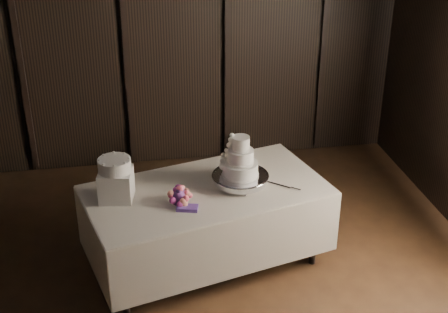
# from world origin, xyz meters

# --- Properties ---
(room) EXTENTS (6.08, 7.08, 3.08)m
(room) POSITION_xyz_m (0.00, 0.00, 1.50)
(room) COLOR black
(room) RESTS_ON ground
(display_table) EXTENTS (2.19, 1.51, 0.76)m
(display_table) POSITION_xyz_m (0.56, 1.41, 0.42)
(display_table) COLOR beige
(display_table) RESTS_ON ground
(cake_stand) EXTENTS (0.52, 0.52, 0.09)m
(cake_stand) POSITION_xyz_m (0.85, 1.44, 0.81)
(cake_stand) COLOR silver
(cake_stand) RESTS_ON display_table
(wedding_cake) EXTENTS (0.34, 0.29, 0.35)m
(wedding_cake) POSITION_xyz_m (0.82, 1.42, 0.99)
(wedding_cake) COLOR white
(wedding_cake) RESTS_ON cake_stand
(bouquet) EXTENTS (0.36, 0.43, 0.18)m
(bouquet) POSITION_xyz_m (0.31, 1.23, 0.82)
(bouquet) COLOR #E04C63
(bouquet) RESTS_ON display_table
(box_pedestal) EXTENTS (0.30, 0.30, 0.25)m
(box_pedestal) POSITION_xyz_m (-0.18, 1.38, 0.89)
(box_pedestal) COLOR white
(box_pedestal) RESTS_ON display_table
(small_cake) EXTENTS (0.30, 0.30, 0.11)m
(small_cake) POSITION_xyz_m (-0.18, 1.38, 1.06)
(small_cake) COLOR white
(small_cake) RESTS_ON box_pedestal
(cake_knife) EXTENTS (0.30, 0.26, 0.01)m
(cake_knife) POSITION_xyz_m (1.14, 1.38, 0.77)
(cake_knife) COLOR silver
(cake_knife) RESTS_ON display_table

